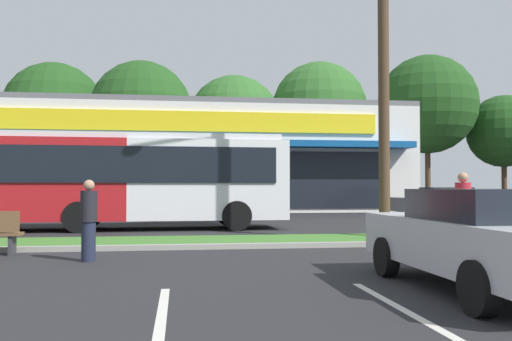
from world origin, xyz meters
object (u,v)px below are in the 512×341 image
Objects in this scene: utility_pole at (379,19)px; pedestrian_near_bench at (89,220)px; city_bus at (112,178)px; car_5 at (482,238)px; car_3 at (190,203)px; pedestrian_mid at (463,210)px; car_4 at (443,202)px.

utility_pole reaches higher than pedestrian_near_bench.
car_5 is (6.50, -12.12, -1.01)m from city_bus.
pedestrian_mid reaches higher than car_3.
city_bus reaches higher than pedestrian_mid.
city_bus is 15.27m from car_4.
pedestrian_near_bench reaches higher than car_4.
car_4 reaches higher than car_3.
city_bus is 11.45m from pedestrian_mid.
car_3 is 1.06× the size of car_4.
city_bus reaches higher than car_5.
car_4 is 2.42× the size of pedestrian_mid.
car_3 is 1.02× the size of car_5.
pedestrian_mid is (8.42, 1.07, 0.10)m from pedestrian_near_bench.
car_4 is at bearing 104.73° from pedestrian_near_bench.
pedestrian_near_bench is at bearing 80.35° from car_3.
city_bus is 2.59× the size of car_3.
utility_pole reaches higher than car_4.
utility_pole is at bearing 55.62° from car_4.
car_4 is 19.03m from pedestrian_near_bench.
pedestrian_near_bench is (-2.21, -13.01, 0.06)m from car_3.
car_5 is 2.84× the size of pedestrian_near_bench.
pedestrian_near_bench is (-7.18, -3.21, -5.27)m from utility_pole.
utility_pole is 10.13m from city_bus.
pedestrian_mid is (8.97, -7.07, -0.86)m from city_bus.
car_3 is 17.41m from car_5.
car_5 is (-7.93, -17.00, 0.01)m from car_4.
city_bus is at bearing 28.21° from car_5.
pedestrian_mid is (6.21, -11.95, 0.17)m from car_3.
utility_pole is at bearing -18.11° from pedestrian_mid.
car_4 is 0.96× the size of car_5.
pedestrian_near_bench is 0.89× the size of pedestrian_mid.
car_4 is 18.75m from car_5.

